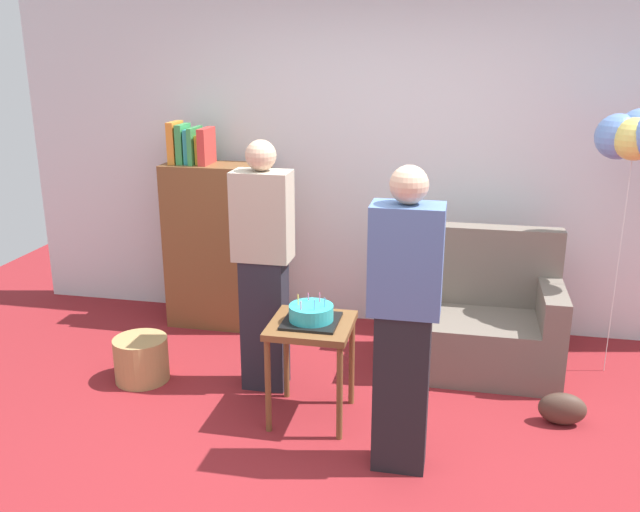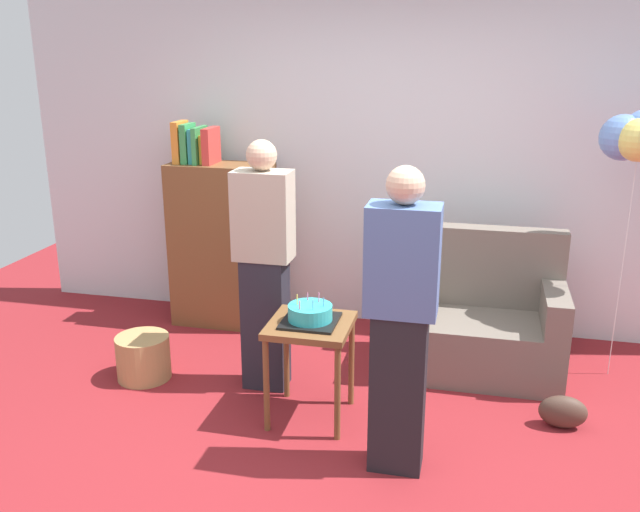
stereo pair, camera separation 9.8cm
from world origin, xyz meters
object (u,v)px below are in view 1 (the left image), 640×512
object	(u,v)px
couch	(478,320)
person_holding_cake	(404,321)
balloon_bunch	(635,136)
wicker_basket	(141,359)
side_table	(311,337)
handbag	(562,409)
person_blowing_candles	(264,266)
bookshelf	(218,242)
birthday_cake	(311,314)

from	to	relation	value
couch	person_holding_cake	distance (m)	1.46
person_holding_cake	balloon_bunch	size ratio (longest dim) A/B	0.91
couch	wicker_basket	xyz separation A→B (m)	(-2.20, -0.69, -0.19)
side_table	person_holding_cake	size ratio (longest dim) A/B	0.38
person_holding_cake	handbag	world-z (taller)	person_holding_cake
person_blowing_candles	handbag	distance (m)	2.01
person_blowing_candles	wicker_basket	bearing A→B (deg)	179.75
person_blowing_candles	balloon_bunch	size ratio (longest dim) A/B	0.91
side_table	balloon_bunch	world-z (taller)	balloon_bunch
couch	handbag	size ratio (longest dim) A/B	3.93
balloon_bunch	person_blowing_candles	bearing A→B (deg)	-162.87
couch	handbag	distance (m)	0.90
couch	person_blowing_candles	bearing A→B (deg)	-156.51
couch	side_table	world-z (taller)	couch
person_blowing_candles	handbag	size ratio (longest dim) A/B	5.82
couch	bookshelf	distance (m)	2.09
couch	balloon_bunch	bearing A→B (deg)	6.44
birthday_cake	person_holding_cake	size ratio (longest dim) A/B	0.20
birthday_cake	handbag	world-z (taller)	birthday_cake
bookshelf	wicker_basket	bearing A→B (deg)	-99.63
handbag	balloon_bunch	distance (m)	1.77
bookshelf	balloon_bunch	size ratio (longest dim) A/B	0.90
person_blowing_candles	handbag	world-z (taller)	person_blowing_candles
birthday_cake	balloon_bunch	world-z (taller)	balloon_bunch
person_holding_cake	birthday_cake	bearing A→B (deg)	-48.39
handbag	balloon_bunch	bearing A→B (deg)	64.79
balloon_bunch	person_holding_cake	bearing A→B (deg)	-132.34
bookshelf	birthday_cake	world-z (taller)	bookshelf
birthday_cake	person_holding_cake	bearing A→B (deg)	-34.47
side_table	wicker_basket	xyz separation A→B (m)	(-1.23, 0.24, -0.37)
person_blowing_candles	handbag	xyz separation A→B (m)	(1.86, -0.11, -0.73)
bookshelf	person_blowing_candles	bearing A→B (deg)	-55.44
couch	wicker_basket	distance (m)	2.32
couch	balloon_bunch	distance (m)	1.56
birthday_cake	wicker_basket	xyz separation A→B (m)	(-1.23, 0.24, -0.52)
person_holding_cake	wicker_basket	bearing A→B (deg)	-33.16
bookshelf	handbag	bearing A→B (deg)	-23.03
person_blowing_candles	side_table	bearing A→B (deg)	-48.04
bookshelf	handbag	distance (m)	2.81
handbag	person_blowing_candles	bearing A→B (deg)	176.56
bookshelf	balloon_bunch	bearing A→B (deg)	-5.33
bookshelf	side_table	xyz separation A→B (m)	(1.05, -1.30, -0.16)
bookshelf	person_holding_cake	size ratio (longest dim) A/B	0.99
person_blowing_candles	balloon_bunch	bearing A→B (deg)	10.21
balloon_bunch	side_table	bearing A→B (deg)	-151.12
side_table	handbag	world-z (taller)	side_table
couch	balloon_bunch	xyz separation A→B (m)	(0.88, 0.10, 1.29)
person_blowing_candles	person_holding_cake	distance (m)	1.20
person_holding_cake	wicker_basket	xyz separation A→B (m)	(-1.79, 0.63, -0.68)
side_table	balloon_bunch	size ratio (longest dim) A/B	0.35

